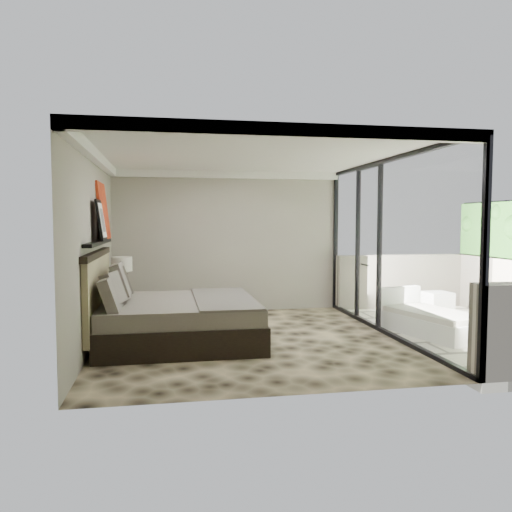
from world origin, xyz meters
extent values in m
plane|color=black|center=(0.00, 0.00, 0.00)|extent=(5.00, 5.00, 0.00)
cube|color=silver|center=(0.00, 0.00, 2.79)|extent=(4.50, 5.00, 0.02)
cube|color=gray|center=(0.00, 2.49, 1.40)|extent=(4.50, 0.02, 2.80)
cube|color=gray|center=(-2.24, 0.00, 1.40)|extent=(0.02, 5.00, 2.80)
cube|color=white|center=(2.25, 0.00, 1.40)|extent=(0.08, 5.00, 2.80)
cube|color=silver|center=(3.75, 0.00, -0.06)|extent=(3.00, 5.00, 0.12)
cube|color=black|center=(-2.18, 0.10, 1.50)|extent=(0.12, 2.20, 0.05)
cube|color=black|center=(-1.02, 0.03, 0.20)|extent=(2.30, 2.19, 0.39)
cube|color=#615C51|center=(-1.02, 0.03, 0.52)|extent=(2.24, 2.13, 0.24)
cube|color=#4B4841|center=(-0.36, 0.03, 0.64)|extent=(0.88, 2.17, 0.03)
cube|color=#91845C|center=(-2.20, 0.03, 0.77)|extent=(0.08, 2.29, 1.10)
cube|color=black|center=(-1.99, 1.53, 0.23)|extent=(0.55, 0.55, 0.47)
cone|color=black|center=(-1.99, 1.53, 0.61)|extent=(0.21, 0.21, 0.19)
cone|color=black|center=(-1.99, 1.53, 0.80)|extent=(0.21, 0.21, 0.19)
cylinder|color=beige|center=(-1.99, 1.53, 1.07)|extent=(0.37, 0.37, 0.25)
cube|color=#B9480F|center=(-2.19, 0.83, 1.97)|extent=(0.13, 0.90, 0.90)
cube|color=black|center=(-2.14, 0.10, 1.82)|extent=(0.11, 0.50, 0.60)
cube|color=silver|center=(3.89, 1.27, 0.23)|extent=(0.48, 0.48, 0.46)
cube|color=white|center=(2.98, -0.16, 0.15)|extent=(1.26, 1.86, 0.30)
cube|color=beige|center=(2.98, -0.16, 0.34)|extent=(1.19, 1.75, 0.09)
cube|color=white|center=(2.77, 0.62, 0.48)|extent=(0.85, 0.34, 0.37)
camera|label=1|loc=(-1.20, -7.42, 1.81)|focal=35.00mm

